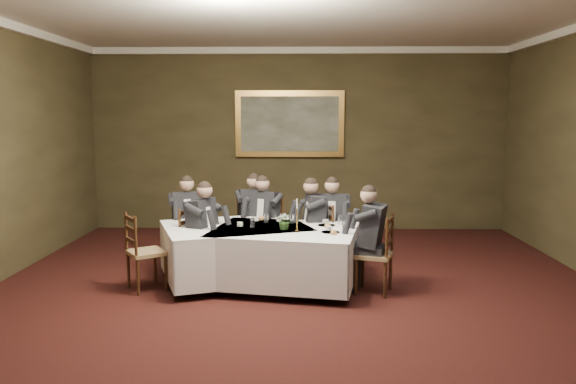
{
  "coord_description": "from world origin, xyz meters",
  "views": [
    {
      "loc": [
        0.02,
        -5.92,
        2.21
      ],
      "look_at": [
        -0.14,
        1.9,
        1.15
      ],
      "focal_mm": 35.0,
      "sensor_mm": 36.0,
      "label": 1
    }
  ],
  "objects_px": {
    "table_second": "(235,248)",
    "chair_main_backright": "(331,250)",
    "table_main": "(285,253)",
    "diner_main_endleft": "(201,244)",
    "chair_sec_backleft": "(188,247)",
    "diner_main_endright": "(374,253)",
    "diner_sec_backright": "(253,228)",
    "painting": "(290,124)",
    "diner_sec_backleft": "(187,232)",
    "chair_main_endright": "(375,270)",
    "chair_sec_endright": "(317,254)",
    "chair_sec_endleft": "(146,268)",
    "centerpiece": "(285,220)",
    "diner_main_backright": "(331,235)",
    "candlestick": "(297,219)",
    "diner_sec_endright": "(316,238)",
    "diner_main_backleft": "(265,232)",
    "chair_main_backleft": "(265,247)",
    "chair_main_endleft": "(200,261)",
    "chair_sec_backright": "(253,243)"
  },
  "relations": [
    {
      "from": "table_second",
      "to": "chair_main_backright",
      "type": "bearing_deg",
      "value": 23.93
    },
    {
      "from": "table_main",
      "to": "diner_main_endleft",
      "type": "relative_size",
      "value": 1.53
    },
    {
      "from": "diner_main_endleft",
      "to": "chair_sec_backleft",
      "type": "relative_size",
      "value": 1.35
    },
    {
      "from": "diner_main_endright",
      "to": "diner_sec_backright",
      "type": "xyz_separation_m",
      "value": [
        -1.65,
        1.51,
        0.0
      ]
    },
    {
      "from": "diner_main_endleft",
      "to": "painting",
      "type": "bearing_deg",
      "value": -173.19
    },
    {
      "from": "diner_sec_backright",
      "to": "diner_sec_backleft",
      "type": "bearing_deg",
      "value": 3.02
    },
    {
      "from": "chair_main_endright",
      "to": "chair_sec_backleft",
      "type": "bearing_deg",
      "value": 84.21
    },
    {
      "from": "chair_sec_endright",
      "to": "chair_sec_endleft",
      "type": "height_order",
      "value": "same"
    },
    {
      "from": "table_main",
      "to": "centerpiece",
      "type": "relative_size",
      "value": 8.64
    },
    {
      "from": "table_main",
      "to": "diner_main_backright",
      "type": "bearing_deg",
      "value": 51.57
    },
    {
      "from": "diner_main_backright",
      "to": "diner_sec_backright",
      "type": "height_order",
      "value": "same"
    },
    {
      "from": "diner_main_endright",
      "to": "centerpiece",
      "type": "xyz_separation_m",
      "value": [
        -1.12,
        0.21,
        0.37
      ]
    },
    {
      "from": "chair_main_endright",
      "to": "painting",
      "type": "height_order",
      "value": "painting"
    },
    {
      "from": "candlestick",
      "to": "painting",
      "type": "bearing_deg",
      "value": 92.39
    },
    {
      "from": "chair_main_backright",
      "to": "chair_sec_backleft",
      "type": "relative_size",
      "value": 1.0
    },
    {
      "from": "table_second",
      "to": "chair_sec_endleft",
      "type": "distance_m",
      "value": 1.19
    },
    {
      "from": "diner_sec_backright",
      "to": "diner_sec_endright",
      "type": "height_order",
      "value": "same"
    },
    {
      "from": "chair_sec_endleft",
      "to": "candlestick",
      "type": "relative_size",
      "value": 2.34
    },
    {
      "from": "diner_main_backleft",
      "to": "diner_main_backright",
      "type": "distance_m",
      "value": 0.98
    },
    {
      "from": "chair_main_endright",
      "to": "diner_main_endright",
      "type": "relative_size",
      "value": 0.74
    },
    {
      "from": "chair_sec_endleft",
      "to": "chair_main_backleft",
      "type": "bearing_deg",
      "value": 94.45
    },
    {
      "from": "table_second",
      "to": "chair_main_endleft",
      "type": "xyz_separation_m",
      "value": [
        -0.47,
        -0.03,
        -0.17
      ]
    },
    {
      "from": "diner_sec_endright",
      "to": "chair_sec_endleft",
      "type": "xyz_separation_m",
      "value": [
        -2.2,
        -0.8,
        -0.23
      ]
    },
    {
      "from": "diner_sec_backleft",
      "to": "table_second",
      "type": "bearing_deg",
      "value": 121.9
    },
    {
      "from": "table_main",
      "to": "chair_sec_backleft",
      "type": "xyz_separation_m",
      "value": [
        -1.46,
        0.98,
        -0.17
      ]
    },
    {
      "from": "chair_main_backright",
      "to": "chair_sec_endleft",
      "type": "height_order",
      "value": "same"
    },
    {
      "from": "diner_main_backright",
      "to": "chair_main_backright",
      "type": "bearing_deg",
      "value": -90.0
    },
    {
      "from": "chair_main_backright",
      "to": "diner_main_backleft",
      "type": "bearing_deg",
      "value": -7.18
    },
    {
      "from": "table_second",
      "to": "diner_main_backleft",
      "type": "distance_m",
      "value": 0.83
    },
    {
      "from": "painting",
      "to": "diner_main_backleft",
      "type": "bearing_deg",
      "value": -96.48
    },
    {
      "from": "centerpiece",
      "to": "chair_main_backright",
      "type": "bearing_deg",
      "value": 52.22
    },
    {
      "from": "chair_main_backleft",
      "to": "diner_main_endright",
      "type": "relative_size",
      "value": 0.74
    },
    {
      "from": "chair_main_endright",
      "to": "chair_main_backright",
      "type": "bearing_deg",
      "value": 43.67
    },
    {
      "from": "chair_sec_endright",
      "to": "centerpiece",
      "type": "distance_m",
      "value": 0.98
    },
    {
      "from": "chair_main_backleft",
      "to": "diner_main_endleft",
      "type": "distance_m",
      "value": 1.17
    },
    {
      "from": "diner_sec_backleft",
      "to": "candlestick",
      "type": "relative_size",
      "value": 3.15
    },
    {
      "from": "table_main",
      "to": "chair_sec_backright",
      "type": "xyz_separation_m",
      "value": [
        -0.52,
        1.32,
        -0.17
      ]
    },
    {
      "from": "diner_sec_endright",
      "to": "candlestick",
      "type": "bearing_deg",
      "value": 149.71
    },
    {
      "from": "chair_main_endleft",
      "to": "diner_main_endleft",
      "type": "relative_size",
      "value": 0.74
    },
    {
      "from": "diner_main_backright",
      "to": "candlestick",
      "type": "relative_size",
      "value": 3.15
    },
    {
      "from": "chair_sec_backleft",
      "to": "painting",
      "type": "height_order",
      "value": "painting"
    },
    {
      "from": "painting",
      "to": "table_main",
      "type": "bearing_deg",
      "value": -90.0
    },
    {
      "from": "chair_main_endleft",
      "to": "chair_main_backright",
      "type": "bearing_deg",
      "value": 133.5
    },
    {
      "from": "chair_main_backleft",
      "to": "diner_sec_endright",
      "type": "xyz_separation_m",
      "value": [
        0.74,
        -0.37,
        0.23
      ]
    },
    {
      "from": "chair_main_endright",
      "to": "diner_main_endright",
      "type": "bearing_deg",
      "value": 90.0
    },
    {
      "from": "chair_sec_endright",
      "to": "candlestick",
      "type": "distance_m",
      "value": 1.01
    },
    {
      "from": "painting",
      "to": "chair_sec_endleft",
      "type": "bearing_deg",
      "value": -114.29
    },
    {
      "from": "chair_sec_endleft",
      "to": "chair_sec_backright",
      "type": "bearing_deg",
      "value": 105.47
    },
    {
      "from": "chair_main_backright",
      "to": "table_second",
      "type": "bearing_deg",
      "value": 26.61
    },
    {
      "from": "chair_main_endleft",
      "to": "diner_main_endleft",
      "type": "xyz_separation_m",
      "value": [
        0.01,
        -0.0,
        0.23
      ]
    }
  ]
}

